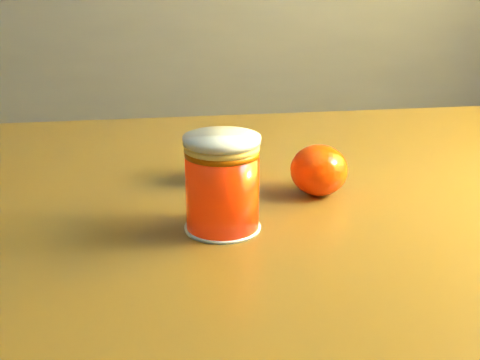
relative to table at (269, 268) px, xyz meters
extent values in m
cube|color=brown|center=(0.00, 0.00, 0.07)|extent=(0.97, 0.70, 0.04)
cylinder|color=#5A2F16|center=(0.41, 0.29, -0.28)|extent=(0.05, 0.05, 0.68)
cylinder|color=#FC2905|center=(-0.06, -0.09, 0.13)|extent=(0.07, 0.07, 0.08)
cylinder|color=#FFD368|center=(-0.06, -0.09, 0.17)|extent=(0.07, 0.07, 0.01)
cylinder|color=silver|center=(-0.06, -0.09, 0.18)|extent=(0.07, 0.07, 0.00)
ellipsoid|color=#EF3C04|center=(-0.04, 0.04, 0.12)|extent=(0.07, 0.07, 0.05)
ellipsoid|color=#EF3C04|center=(0.05, -0.01, 0.12)|extent=(0.07, 0.07, 0.05)
camera|label=1|loc=(-0.11, -0.66, 0.34)|focal=50.00mm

